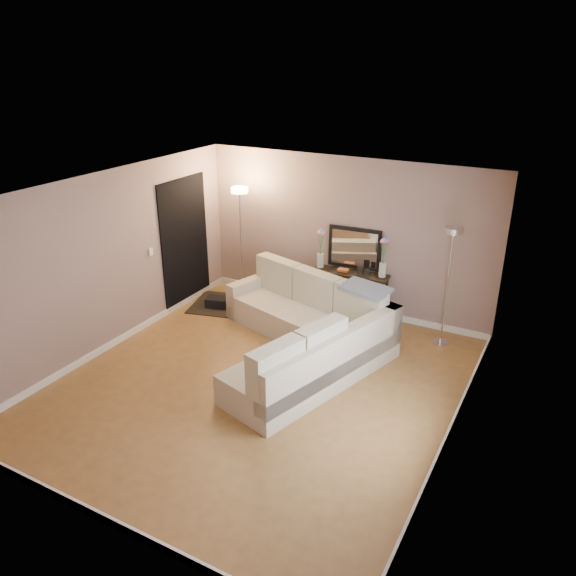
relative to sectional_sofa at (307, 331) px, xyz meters
The scene contains 23 objects.
floor 1.13m from the sectional_sofa, 99.56° to the right, with size 5.00×5.50×0.01m, color olive.
ceiling 2.48m from the sectional_sofa, 99.56° to the right, with size 5.00×5.50×0.01m, color white.
wall_back 1.96m from the sectional_sofa, 95.92° to the left, with size 5.00×0.02×2.60m, color gray.
wall_front 3.93m from the sectional_sofa, 92.66° to the right, with size 5.00×0.02×2.60m, color gray.
wall_left 3.03m from the sectional_sofa, 158.64° to the right, with size 0.02×5.50×2.60m, color gray.
wall_right 2.73m from the sectional_sofa, 24.25° to the right, with size 0.02×5.50×2.60m, color gray.
baseboard_back 1.72m from the sectional_sofa, 96.00° to the left, with size 5.00×0.03×0.10m, color white.
baseboard_front 3.80m from the sectional_sofa, 92.68° to the right, with size 5.00×0.03×0.10m, color white.
baseboard_left 2.88m from the sectional_sofa, 158.45° to the right, with size 0.03×5.50×0.10m, color white.
baseboard_right 2.56m from the sectional_sofa, 24.48° to the right, with size 0.03×5.50×0.10m, color white.
doorway 2.83m from the sectional_sofa, 166.27° to the left, with size 0.02×1.20×2.20m, color black.
switch_plate 2.79m from the sectional_sofa, behind, with size 0.02×0.08×0.12m, color white.
sectional_sofa is the anchor object (origin of this frame).
throw_blanket 1.04m from the sectional_sofa, 37.01° to the left, with size 0.70×0.40×0.05m, color slate.
console_table 1.49m from the sectional_sofa, 91.37° to the left, with size 1.27×0.43×0.77m.
leaning_mirror 1.82m from the sectional_sofa, 89.02° to the left, with size 0.89×0.11×0.69m.
table_decor 1.52m from the sectional_sofa, 88.45° to the left, with size 0.53×0.13×0.13m.
flower_vase_left 1.68m from the sectional_sofa, 108.61° to the left, with size 0.15×0.12×0.66m.
flower_vase_right 1.77m from the sectional_sofa, 69.60° to the left, with size 0.15×0.12×0.66m.
floor_lamp_lit 2.52m from the sectional_sofa, 146.81° to the left, with size 0.35×0.35×2.01m.
floor_lamp_unlit 2.27m from the sectional_sofa, 36.57° to the left, with size 0.26×0.26×1.84m.
charcoal_rug 2.13m from the sectional_sofa, 156.04° to the left, with size 1.31×0.98×0.02m, color black.
black_bag 2.22m from the sectional_sofa, 161.46° to the left, with size 0.37×0.26×0.24m, color black.
Camera 1 is at (3.38, -5.44, 4.11)m, focal length 35.00 mm.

